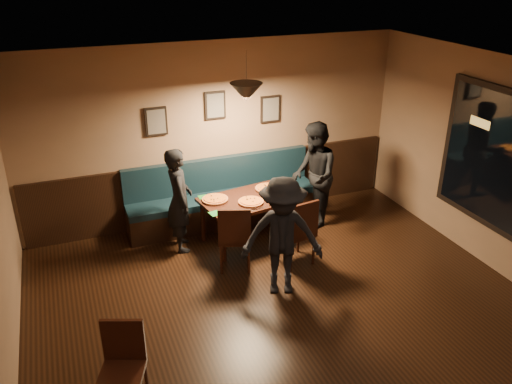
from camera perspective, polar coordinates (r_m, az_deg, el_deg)
floor at (r=5.92m, az=6.66°, el=-17.02°), size 7.00×7.00×0.00m
ceiling at (r=4.57m, az=8.40°, el=10.23°), size 7.00×7.00×0.00m
wall_back at (r=8.07m, az=-4.47°, el=6.43°), size 6.00×0.00×6.00m
wainscot at (r=8.37m, az=-4.21°, el=0.51°), size 5.88×0.06×1.00m
booth_bench at (r=8.13m, az=-3.63°, el=-0.22°), size 3.00×0.60×1.00m
picture_left at (r=7.75m, az=-10.89°, el=7.61°), size 0.32×0.04×0.42m
picture_center at (r=7.91m, az=-4.51°, el=9.46°), size 0.32×0.04×0.42m
picture_right at (r=8.25m, az=1.58°, el=9.08°), size 0.32×0.04×0.42m
pendant_lamp at (r=6.99m, az=-1.07°, el=10.87°), size 0.44×0.44×0.25m
dining_table at (r=7.67m, az=-0.96°, el=-3.09°), size 1.41×1.03×0.69m
chair_near_left at (r=6.99m, az=-2.36°, el=-4.77°), size 0.54×0.54×0.96m
chair_near_right at (r=7.11m, az=4.33°, el=-4.21°), size 0.49×0.49×0.98m
diner_left at (r=7.38m, az=-8.40°, el=-0.87°), size 0.42×0.59×1.53m
diner_right at (r=8.00m, az=6.38°, el=1.82°), size 0.83×0.95×1.66m
diner_front at (r=6.37m, az=2.89°, el=-4.92°), size 1.14×0.89×1.56m
pizza_a at (r=7.47m, az=-4.51°, el=-0.79°), size 0.45×0.45×0.04m
pizza_b at (r=7.38m, az=-0.57°, el=-1.07°), size 0.48×0.48×0.04m
pizza_c at (r=7.80m, az=1.31°, el=0.41°), size 0.50×0.50×0.04m
soda_glass at (r=7.45m, az=4.13°, el=-0.45°), size 0.08×0.08×0.14m
tabasco_bottle at (r=7.60m, az=2.95°, el=0.03°), size 0.03×0.03×0.12m
napkin_a at (r=7.60m, az=-5.82°, el=-0.54°), size 0.14×0.14×0.01m
napkin_b at (r=7.11m, az=-4.47°, el=-2.35°), size 0.18×0.18×0.01m
cutlery_set at (r=7.19m, az=-0.32°, el=-1.97°), size 0.20×0.04×0.00m
cafe_chair_far at (r=5.16m, az=-14.53°, el=-18.58°), size 0.51×0.51×0.90m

